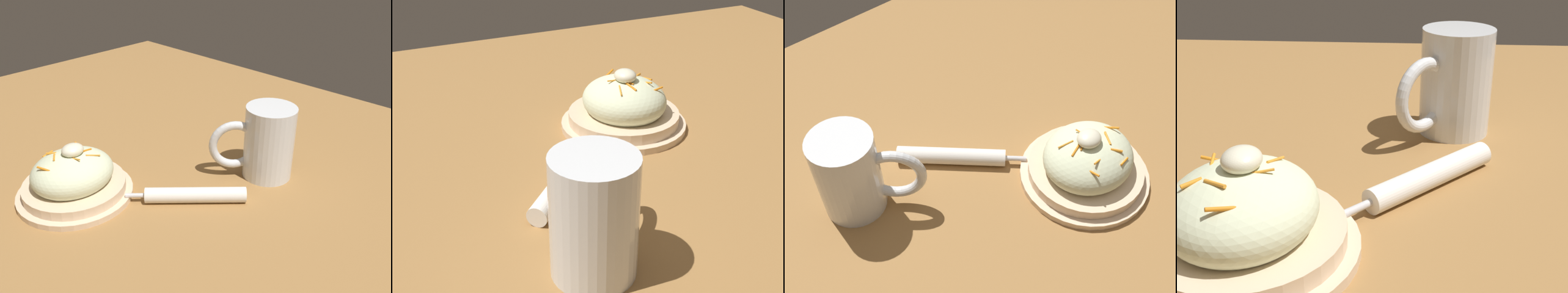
# 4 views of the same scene
# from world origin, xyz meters

# --- Properties ---
(ground_plane) EXTENTS (1.43, 1.43, 0.00)m
(ground_plane) POSITION_xyz_m (0.00, 0.00, 0.00)
(ground_plane) COLOR #9E703D
(salad_plate) EXTENTS (0.22, 0.22, 0.11)m
(salad_plate) POSITION_xyz_m (0.11, 0.05, 0.04)
(salad_plate) COLOR beige
(salad_plate) RESTS_ON ground_plane
(beer_mug) EXTENTS (0.14, 0.13, 0.15)m
(beer_mug) POSITION_xyz_m (-0.20, 0.26, 0.07)
(beer_mug) COLOR white
(beer_mug) RESTS_ON ground_plane
(napkin_roll) EXTENTS (0.17, 0.17, 0.03)m
(napkin_roll) POSITION_xyz_m (-0.03, 0.22, 0.01)
(napkin_roll) COLOR white
(napkin_roll) RESTS_ON ground_plane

